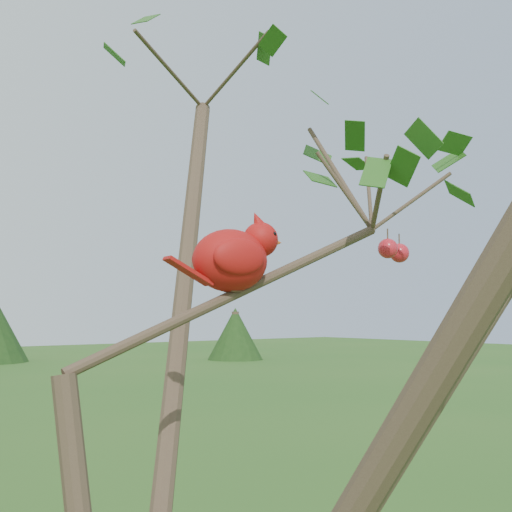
# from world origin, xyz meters

# --- Properties ---
(crabapple_tree) EXTENTS (2.35, 2.05, 2.95)m
(crabapple_tree) POSITION_xyz_m (0.03, -0.02, 2.12)
(crabapple_tree) COLOR #3D2E21
(crabapple_tree) RESTS_ON ground
(cardinal) EXTENTS (0.22, 0.12, 0.15)m
(cardinal) POSITION_xyz_m (0.23, 0.08, 2.13)
(cardinal) COLOR red
(cardinal) RESTS_ON ground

